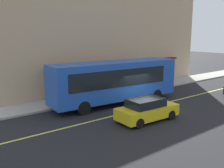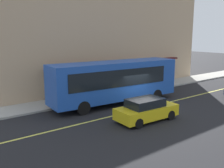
# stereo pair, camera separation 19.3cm
# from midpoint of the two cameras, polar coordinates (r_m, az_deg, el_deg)

# --- Properties ---
(ground) EXTENTS (120.00, 120.00, 0.00)m
(ground) POSITION_cam_midpoint_polar(r_m,az_deg,el_deg) (20.11, 7.63, -5.37)
(ground) COLOR black
(sidewalk) EXTENTS (80.00, 2.82, 0.15)m
(sidewalk) POSITION_cam_midpoint_polar(r_m,az_deg,el_deg) (23.97, -1.38, -2.39)
(sidewalk) COLOR #9E9B93
(sidewalk) RESTS_ON ground
(lane_centre_stripe) EXTENTS (36.00, 0.16, 0.01)m
(lane_centre_stripe) POSITION_cam_midpoint_polar(r_m,az_deg,el_deg) (20.11, 7.63, -5.36)
(lane_centre_stripe) COLOR #D8D14C
(lane_centre_stripe) RESTS_ON ground
(storefront_building) EXTENTS (24.05, 10.24, 13.35)m
(storefront_building) POSITION_cam_midpoint_polar(r_m,az_deg,el_deg) (30.22, -3.69, 12.99)
(storefront_building) COLOR tan
(storefront_building) RESTS_ON ground
(bus) EXTENTS (11.28, 3.32, 3.50)m
(bus) POSITION_cam_midpoint_polar(r_m,az_deg,el_deg) (20.71, 1.13, 0.86)
(bus) COLOR #1E4CAD
(bus) RESTS_ON ground
(traffic_light) EXTENTS (0.30, 0.52, 3.20)m
(traffic_light) POSITION_cam_midpoint_polar(r_m,az_deg,el_deg) (21.92, -4.83, 2.84)
(traffic_light) COLOR #2D2D33
(traffic_light) RESTS_ON sidewalk
(car_yellow) EXTENTS (4.38, 2.02, 1.52)m
(car_yellow) POSITION_cam_midpoint_polar(r_m,az_deg,el_deg) (17.13, 8.01, -5.72)
(car_yellow) COLOR yellow
(car_yellow) RESTS_ON ground
(pedestrian_near_storefront) EXTENTS (0.34, 0.34, 1.86)m
(pedestrian_near_storefront) POSITION_cam_midpoint_polar(r_m,az_deg,el_deg) (21.97, -8.45, -0.55)
(pedestrian_near_storefront) COLOR black
(pedestrian_near_storefront) RESTS_ON sidewalk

